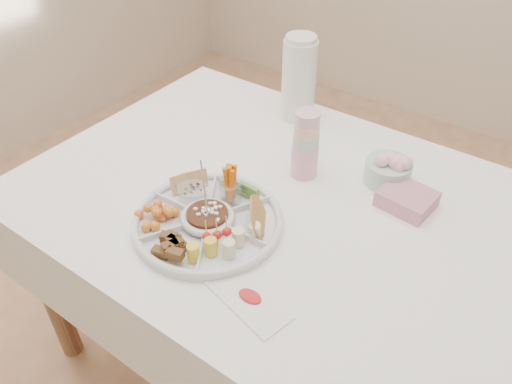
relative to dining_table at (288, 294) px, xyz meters
The scene contains 15 objects.
floor 0.38m from the dining_table, ahead, with size 4.00×4.00×0.00m, color tan.
dining_table is the anchor object (origin of this frame).
party_tray 0.47m from the dining_table, 122.76° to the right, with size 0.38×0.38×0.04m, color silver.
bean_dip 0.48m from the dining_table, 122.76° to the right, with size 0.11×0.11×0.04m, color #512B16.
tortillas 0.44m from the dining_table, 99.26° to the right, with size 0.11×0.11×0.07m, color #9A6630, non-canonical shape.
carrot_cucumber 0.47m from the dining_table, 151.19° to the right, with size 0.12×0.12×0.11m, color #D7670A, non-canonical shape.
pita_raisins 0.51m from the dining_table, 149.64° to the right, with size 0.11×0.11×0.06m, color tan, non-canonical shape.
cherries 0.55m from the dining_table, 131.40° to the right, with size 0.11×0.11×0.05m, color orange, non-canonical shape.
granola_chunks 0.55m from the dining_table, 110.77° to the right, with size 0.10×0.10×0.05m, color #3B220E, non-canonical shape.
banana_tomato 0.51m from the dining_table, 93.69° to the right, with size 0.10×0.10×0.08m, color #E5DE6F, non-canonical shape.
cup_stack 0.51m from the dining_table, 111.15° to the left, with size 0.08×0.08×0.21m, color silver.
thermos 0.70m from the dining_table, 121.18° to the left, with size 0.11×0.11×0.29m, color silver.
flower_bowl 0.52m from the dining_table, 55.80° to the left, with size 0.13×0.13×0.10m, color #87BEA3.
napkin_stack 0.50m from the dining_table, 33.94° to the left, with size 0.14×0.12×0.05m, color #C27B8F.
placemat 0.51m from the dining_table, 78.95° to the right, with size 0.27×0.09×0.01m, color white.
Camera 1 is at (0.52, -0.90, 1.63)m, focal length 35.00 mm.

